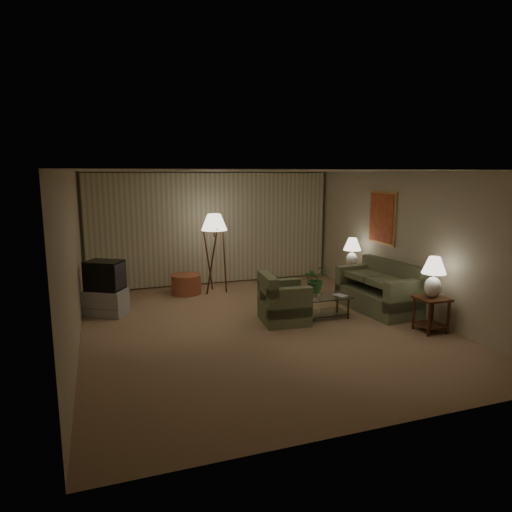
{
  "coord_description": "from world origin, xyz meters",
  "views": [
    {
      "loc": [
        -2.61,
        -7.25,
        2.67
      ],
      "look_at": [
        0.13,
        0.6,
        1.15
      ],
      "focal_mm": 32.0,
      "sensor_mm": 36.0,
      "label": 1
    }
  ],
  "objects_px": {
    "armchair": "(284,303)",
    "table_lamp_near": "(434,274)",
    "table_lamp_far": "(352,250)",
    "ottoman": "(186,284)",
    "side_table_far": "(351,277)",
    "side_table_near": "(431,308)",
    "sofa": "(378,291)",
    "floor_lamp": "(215,252)",
    "vase": "(315,293)",
    "tv_cabinet": "(106,302)",
    "crt_tv": "(105,275)",
    "coffee_table": "(322,304)"
  },
  "relations": [
    {
      "from": "table_lamp_far",
      "to": "ottoman",
      "type": "distance_m",
      "value": 3.76
    },
    {
      "from": "coffee_table",
      "to": "vase",
      "type": "bearing_deg",
      "value": 180.0
    },
    {
      "from": "tv_cabinet",
      "to": "ottoman",
      "type": "height_order",
      "value": "tv_cabinet"
    },
    {
      "from": "floor_lamp",
      "to": "side_table_near",
      "type": "bearing_deg",
      "value": -53.06
    },
    {
      "from": "armchair",
      "to": "table_lamp_near",
      "type": "bearing_deg",
      "value": -115.18
    },
    {
      "from": "table_lamp_far",
      "to": "ottoman",
      "type": "bearing_deg",
      "value": 160.46
    },
    {
      "from": "side_table_far",
      "to": "vase",
      "type": "xyz_separation_m",
      "value": [
        -1.57,
        -1.35,
        0.1
      ]
    },
    {
      "from": "table_lamp_near",
      "to": "table_lamp_far",
      "type": "relative_size",
      "value": 1.05
    },
    {
      "from": "side_table_near",
      "to": "table_lamp_near",
      "type": "relative_size",
      "value": 0.86
    },
    {
      "from": "table_lamp_far",
      "to": "floor_lamp",
      "type": "bearing_deg",
      "value": 157.75
    },
    {
      "from": "sofa",
      "to": "armchair",
      "type": "height_order",
      "value": "sofa"
    },
    {
      "from": "ottoman",
      "to": "armchair",
      "type": "bearing_deg",
      "value": -62.72
    },
    {
      "from": "sofa",
      "to": "armchair",
      "type": "distance_m",
      "value": 2.01
    },
    {
      "from": "sofa",
      "to": "table_lamp_near",
      "type": "bearing_deg",
      "value": 1.88
    },
    {
      "from": "sofa",
      "to": "ottoman",
      "type": "height_order",
      "value": "sofa"
    },
    {
      "from": "side_table_near",
      "to": "vase",
      "type": "distance_m",
      "value": 2.01
    },
    {
      "from": "table_lamp_near",
      "to": "table_lamp_far",
      "type": "height_order",
      "value": "table_lamp_near"
    },
    {
      "from": "table_lamp_far",
      "to": "table_lamp_near",
      "type": "bearing_deg",
      "value": -90.0
    },
    {
      "from": "tv_cabinet",
      "to": "ottoman",
      "type": "xyz_separation_m",
      "value": [
        1.73,
        1.06,
        -0.03
      ]
    },
    {
      "from": "armchair",
      "to": "ottoman",
      "type": "height_order",
      "value": "armchair"
    },
    {
      "from": "side_table_far",
      "to": "table_lamp_far",
      "type": "relative_size",
      "value": 0.9
    },
    {
      "from": "sofa",
      "to": "floor_lamp",
      "type": "height_order",
      "value": "floor_lamp"
    },
    {
      "from": "crt_tv",
      "to": "floor_lamp",
      "type": "relative_size",
      "value": 0.44
    },
    {
      "from": "tv_cabinet",
      "to": "floor_lamp",
      "type": "relative_size",
      "value": 0.49
    },
    {
      "from": "side_table_near",
      "to": "sofa",
      "type": "bearing_deg",
      "value": 96.34
    },
    {
      "from": "tv_cabinet",
      "to": "side_table_far",
      "type": "bearing_deg",
      "value": 29.05
    },
    {
      "from": "side_table_far",
      "to": "table_lamp_far",
      "type": "xyz_separation_m",
      "value": [
        -0.0,
        0.0,
        0.6
      ]
    },
    {
      "from": "table_lamp_far",
      "to": "side_table_near",
      "type": "bearing_deg",
      "value": -90.0
    },
    {
      "from": "table_lamp_near",
      "to": "armchair",
      "type": "bearing_deg",
      "value": 149.13
    },
    {
      "from": "side_table_near",
      "to": "armchair",
      "type": "bearing_deg",
      "value": 149.13
    },
    {
      "from": "crt_tv",
      "to": "floor_lamp",
      "type": "xyz_separation_m",
      "value": [
        2.38,
        0.99,
        0.15
      ]
    },
    {
      "from": "coffee_table",
      "to": "vase",
      "type": "height_order",
      "value": "vase"
    },
    {
      "from": "floor_lamp",
      "to": "vase",
      "type": "height_order",
      "value": "floor_lamp"
    },
    {
      "from": "armchair",
      "to": "side_table_near",
      "type": "bearing_deg",
      "value": -115.18
    },
    {
      "from": "armchair",
      "to": "table_lamp_far",
      "type": "distance_m",
      "value": 2.61
    },
    {
      "from": "side_table_far",
      "to": "floor_lamp",
      "type": "height_order",
      "value": "floor_lamp"
    },
    {
      "from": "armchair",
      "to": "crt_tv",
      "type": "height_order",
      "value": "crt_tv"
    },
    {
      "from": "sofa",
      "to": "armchair",
      "type": "bearing_deg",
      "value": -92.82
    },
    {
      "from": "table_lamp_near",
      "to": "crt_tv",
      "type": "xyz_separation_m",
      "value": [
        -5.2,
        2.77,
        -0.24
      ]
    },
    {
      "from": "armchair",
      "to": "coffee_table",
      "type": "distance_m",
      "value": 0.75
    },
    {
      "from": "sofa",
      "to": "coffee_table",
      "type": "height_order",
      "value": "sofa"
    },
    {
      "from": "sofa",
      "to": "armchair",
      "type": "xyz_separation_m",
      "value": [
        -2.01,
        -0.06,
        -0.03
      ]
    },
    {
      "from": "floor_lamp",
      "to": "ottoman",
      "type": "relative_size",
      "value": 2.72
    },
    {
      "from": "side_table_far",
      "to": "ottoman",
      "type": "xyz_separation_m",
      "value": [
        -3.47,
        1.23,
        -0.18
      ]
    },
    {
      "from": "sofa",
      "to": "floor_lamp",
      "type": "distance_m",
      "value": 3.64
    },
    {
      "from": "side_table_near",
      "to": "coffee_table",
      "type": "relative_size",
      "value": 0.59
    },
    {
      "from": "side_table_near",
      "to": "table_lamp_far",
      "type": "relative_size",
      "value": 0.9
    },
    {
      "from": "ottoman",
      "to": "sofa",
      "type": "bearing_deg",
      "value": -36.77
    },
    {
      "from": "table_lamp_far",
      "to": "vase",
      "type": "bearing_deg",
      "value": -139.22
    },
    {
      "from": "table_lamp_near",
      "to": "coffee_table",
      "type": "xyz_separation_m",
      "value": [
        -1.42,
        1.25,
        -0.74
      ]
    }
  ]
}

